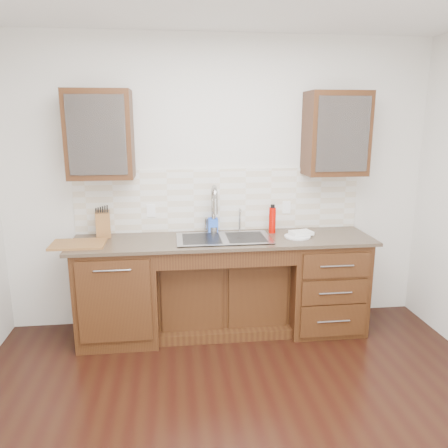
{
  "coord_description": "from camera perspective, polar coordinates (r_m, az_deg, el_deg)",
  "views": [
    {
      "loc": [
        -0.45,
        -2.33,
        1.96
      ],
      "look_at": [
        0.0,
        1.4,
        1.05
      ],
      "focal_mm": 35.0,
      "sensor_mm": 36.0,
      "label": 1
    }
  ],
  "objects": [
    {
      "name": "cup_left_a",
      "position": [
        3.98,
        -17.7,
        10.31
      ],
      "size": [
        0.16,
        0.16,
        0.1
      ],
      "primitive_type": "imported",
      "rotation": [
        0.0,
        0.0,
        -0.32
      ],
      "color": "white",
      "rests_on": "upper_cabinet_left"
    },
    {
      "name": "knife_block",
      "position": [
        4.13,
        -15.51,
        0.03
      ],
      "size": [
        0.15,
        0.22,
        0.23
      ],
      "primitive_type": "cube",
      "rotation": [
        0.0,
        0.0,
        0.14
      ],
      "color": "olive",
      "rests_on": "countertop"
    },
    {
      "name": "cup_right_a",
      "position": [
        4.15,
        12.59,
        10.68
      ],
      "size": [
        0.15,
        0.15,
        0.09
      ],
      "primitive_type": "imported",
      "rotation": [
        0.0,
        0.0,
        -0.37
      ],
      "color": "white",
      "rests_on": "upper_cabinet_right"
    },
    {
      "name": "outlet_right",
      "position": [
        4.28,
        8.14,
        2.17
      ],
      "size": [
        0.08,
        0.01,
        0.12
      ],
      "primitive_type": "cube",
      "color": "white",
      "rests_on": "backsplash"
    },
    {
      "name": "countertop",
      "position": [
        3.93,
        -0.04,
        -2.11
      ],
      "size": [
        2.7,
        0.65,
        0.03
      ],
      "primitive_type": "cube",
      "color": "#84705B",
      "rests_on": "base_cabinet_left"
    },
    {
      "name": "dish_towel",
      "position": [
        4.06,
        10.04,
        -1.13
      ],
      "size": [
        0.22,
        0.18,
        0.03
      ],
      "primitive_type": "cube",
      "rotation": [
        0.0,
        0.0,
        0.21
      ],
      "color": "white",
      "rests_on": "plate"
    },
    {
      "name": "water_bottle",
      "position": [
        4.12,
        6.33,
        0.49
      ],
      "size": [
        0.08,
        0.08,
        0.24
      ],
      "primitive_type": "cylinder",
      "rotation": [
        0.0,
        0.0,
        0.2
      ],
      "color": "#B70800",
      "rests_on": "countertop"
    },
    {
      "name": "soap_bottle",
      "position": [
        4.11,
        -1.44,
        0.26
      ],
      "size": [
        0.09,
        0.09,
        0.2
      ],
      "primitive_type": "imported",
      "rotation": [
        0.0,
        0.0,
        -0.03
      ],
      "color": "blue",
      "rests_on": "countertop"
    },
    {
      "name": "sink",
      "position": [
        3.93,
        -0.02,
        -3.15
      ],
      "size": [
        0.84,
        0.46,
        0.19
      ],
      "primitive_type": "cube",
      "color": "#9E9EA5",
      "rests_on": "countertop"
    },
    {
      "name": "outlet_left",
      "position": [
        4.15,
        -9.5,
        1.74
      ],
      "size": [
        0.08,
        0.01,
        0.12
      ],
      "primitive_type": "cube",
      "color": "white",
      "rests_on": "backsplash"
    },
    {
      "name": "cup_right_b",
      "position": [
        4.21,
        15.05,
        10.54
      ],
      "size": [
        0.1,
        0.1,
        0.09
      ],
      "primitive_type": "imported",
      "rotation": [
        0.0,
        0.0,
        -0.12
      ],
      "color": "white",
      "rests_on": "upper_cabinet_right"
    },
    {
      "name": "base_cabinet_right",
      "position": [
        4.3,
        12.72,
        -7.45
      ],
      "size": [
        0.7,
        0.62,
        0.88
      ],
      "primitive_type": "cube",
      "color": "#593014",
      "rests_on": "ground"
    },
    {
      "name": "upper_cabinet_left",
      "position": [
        3.96,
        -15.9,
        11.16
      ],
      "size": [
        0.55,
        0.34,
        0.75
      ],
      "primitive_type": "cube",
      "color": "#593014",
      "rests_on": "wall_back"
    },
    {
      "name": "backsplash",
      "position": [
        4.16,
        -0.56,
        3.16
      ],
      "size": [
        2.7,
        0.02,
        0.59
      ],
      "primitive_type": "cube",
      "color": "beige",
      "rests_on": "wall_back"
    },
    {
      "name": "upper_cabinet_right",
      "position": [
        4.19,
        14.39,
        11.35
      ],
      "size": [
        0.55,
        0.34,
        0.75
      ],
      "primitive_type": "cube",
      "color": "#593014",
      "rests_on": "wall_back"
    },
    {
      "name": "base_cabinet_center",
      "position": [
        4.21,
        -0.21,
        -8.9
      ],
      "size": [
        1.2,
        0.44,
        0.7
      ],
      "primitive_type": "cube",
      "color": "#593014",
      "rests_on": "ground"
    },
    {
      "name": "wall_back",
      "position": [
        4.2,
        -0.65,
        5.26
      ],
      "size": [
        4.0,
        0.1,
        2.7
      ],
      "primitive_type": "cube",
      "color": "silver",
      "rests_on": "ground"
    },
    {
      "name": "plate",
      "position": [
        4.02,
        9.56,
        -1.61
      ],
      "size": [
        0.25,
        0.25,
        0.01
      ],
      "primitive_type": "cylinder",
      "rotation": [
        0.0,
        0.0,
        -0.05
      ],
      "color": "white",
      "rests_on": "countertop"
    },
    {
      "name": "ground",
      "position": [
        3.11,
        3.45,
        -26.68
      ],
      "size": [
        4.0,
        3.5,
        0.1
      ],
      "primitive_type": "cube",
      "color": "black"
    },
    {
      "name": "cup_left_b",
      "position": [
        3.94,
        -13.69,
        10.57
      ],
      "size": [
        0.12,
        0.12,
        0.1
      ],
      "primitive_type": "imported",
      "rotation": [
        0.0,
        0.0,
        -0.05
      ],
      "color": "silver",
      "rests_on": "upper_cabinet_left"
    },
    {
      "name": "faucet",
      "position": [
        4.08,
        -1.38,
        1.58
      ],
      "size": [
        0.04,
        0.04,
        0.4
      ],
      "primitive_type": "cylinder",
      "color": "#999993",
      "rests_on": "countertop"
    },
    {
      "name": "filter_tap",
      "position": [
        4.13,
        2.06,
        0.61
      ],
      "size": [
        0.02,
        0.02,
        0.24
      ],
      "primitive_type": "cylinder",
      "color": "#999993",
      "rests_on": "countertop"
    },
    {
      "name": "cutting_board",
      "position": [
        3.92,
        -18.51,
        -2.5
      ],
      "size": [
        0.45,
        0.32,
        0.02
      ],
      "primitive_type": "cube",
      "rotation": [
        0.0,
        0.0,
        0.01
      ],
      "color": "olive",
      "rests_on": "countertop"
    },
    {
      "name": "base_cabinet_left",
      "position": [
        4.09,
        -13.54,
        -8.57
      ],
      "size": [
        0.7,
        0.62,
        0.88
      ],
      "primitive_type": "cube",
      "color": "#593014",
      "rests_on": "ground"
    }
  ]
}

